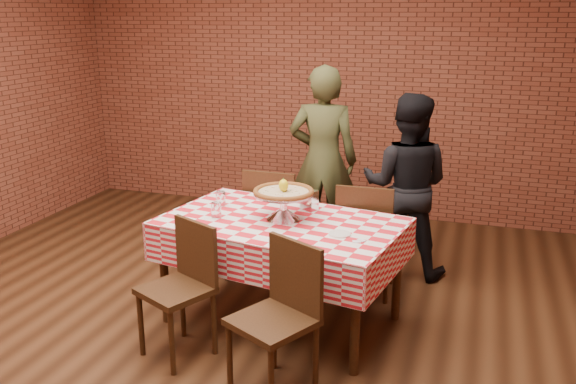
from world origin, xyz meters
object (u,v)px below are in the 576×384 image
at_px(water_glass_left, 216,210).
at_px(chair_far_right, 367,237).
at_px(condiment_caddy, 309,200).
at_px(diner_olive, 323,160).
at_px(pizza, 284,192).
at_px(chair_far_left, 277,220).
at_px(chair_near_left, 176,293).
at_px(table, 281,272).
at_px(chair_near_right, 272,323).
at_px(diner_black, 406,186).
at_px(water_glass_right, 221,199).
at_px(pizza_stand, 284,206).

distance_m(water_glass_left, chair_far_right, 1.25).
relative_size(condiment_caddy, diner_olive, 0.09).
distance_m(pizza, diner_olive, 1.40).
height_order(chair_far_left, diner_olive, diner_olive).
height_order(chair_near_left, chair_far_left, chair_far_left).
relative_size(chair_near_left, diner_olive, 0.51).
bearing_deg(water_glass_left, chair_far_left, 81.36).
xyz_separation_m(water_glass_left, chair_far_left, (0.14, 0.91, -0.35)).
relative_size(table, chair_near_right, 1.79).
distance_m(water_glass_left, diner_black, 1.68).
xyz_separation_m(table, condiment_caddy, (0.12, 0.28, 0.46)).
relative_size(water_glass_right, chair_near_left, 0.13).
xyz_separation_m(water_glass_right, chair_far_left, (0.22, 0.65, -0.35)).
bearing_deg(water_glass_right, condiment_caddy, 8.72).
distance_m(table, pizza, 0.58).
height_order(table, pizza, pizza).
bearing_deg(chair_far_left, chair_near_right, 108.85).
bearing_deg(chair_far_right, pizza, 52.00).
relative_size(water_glass_right, chair_near_right, 0.12).
xyz_separation_m(water_glass_left, diner_black, (1.15, 1.21, -0.05)).
relative_size(water_glass_left, condiment_caddy, 0.73).
xyz_separation_m(pizza, water_glass_left, (-0.46, -0.11, -0.14)).
distance_m(water_glass_right, diner_black, 1.56).
relative_size(table, diner_black, 1.05).
height_order(water_glass_left, chair_far_right, chair_far_right).
relative_size(chair_far_right, diner_black, 0.60).
height_order(chair_near_right, diner_olive, diner_olive).
distance_m(water_glass_right, chair_near_right, 1.32).
bearing_deg(pizza_stand, diner_olive, 93.54).
xyz_separation_m(pizza, chair_far_left, (-0.32, 0.79, -0.49)).
distance_m(chair_near_right, chair_far_right, 1.53).
xyz_separation_m(table, water_glass_left, (-0.45, -0.08, 0.44)).
height_order(water_glass_right, condiment_caddy, condiment_caddy).
bearing_deg(water_glass_left, chair_near_left, -94.08).
distance_m(pizza_stand, diner_black, 1.31).
height_order(pizza, chair_near_left, pizza).
bearing_deg(chair_far_left, condiment_caddy, 129.31).
height_order(pizza_stand, condiment_caddy, pizza_stand).
relative_size(chair_near_right, diner_olive, 0.52).
height_order(table, chair_near_left, chair_near_left).
distance_m(water_glass_right, chair_far_left, 0.77).
distance_m(chair_far_left, diner_olive, 0.75).
bearing_deg(chair_far_left, water_glass_left, 82.32).
xyz_separation_m(pizza, condiment_caddy, (0.11, 0.25, -0.12)).
bearing_deg(condiment_caddy, water_glass_left, -126.18).
distance_m(pizza_stand, chair_far_left, 0.94).
bearing_deg(diner_black, condiment_caddy, 57.24).
bearing_deg(diner_black, water_glass_right, 39.29).
bearing_deg(chair_far_right, water_glass_left, 37.48).
relative_size(table, pizza_stand, 3.78).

